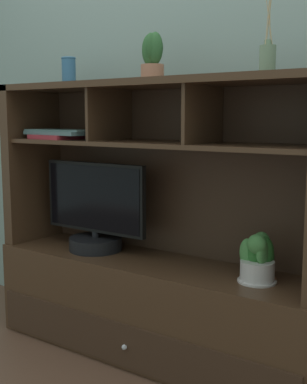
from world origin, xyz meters
name	(u,v)px	position (x,y,z in m)	size (l,w,h in m)	color
floor_plane	(154,355)	(0.00, 0.00, -0.01)	(6.00, 6.00, 0.02)	brown
back_wall	(182,56)	(0.00, 0.24, 1.40)	(6.00, 0.02, 2.80)	gray
media_console	(155,273)	(0.00, 0.01, 0.40)	(1.63, 0.44, 1.27)	#452D1D
tv_monitor	(95,216)	(-0.35, -0.01, 0.63)	(0.60, 0.26, 0.44)	black
potted_orchid	(260,261)	(0.51, 0.02, 0.54)	(0.14, 0.14, 0.18)	#B47048
potted_fern	(257,262)	(0.51, -0.01, 0.54)	(0.16, 0.16, 0.20)	silver
magazine_stack_left	(62,134)	(-0.53, -0.04, 1.03)	(0.42, 0.27, 0.05)	maroon
diffuser_bottle	(268,59)	(0.53, -0.01, 1.33)	(0.06, 0.06, 0.32)	gray
potted_succulent	(153,56)	(0.00, -0.01, 1.38)	(0.12, 0.12, 0.20)	#AD6F54
ceramic_vase	(69,71)	(-0.53, 0.02, 1.34)	(0.07, 0.07, 0.14)	#356793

